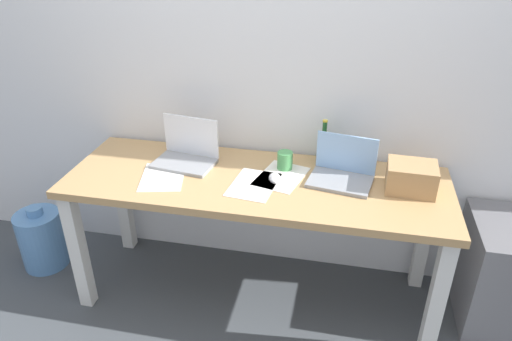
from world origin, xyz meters
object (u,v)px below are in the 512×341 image
at_px(laptop_left, 187,153).
at_px(beer_bottle, 323,148).
at_px(cardboard_box, 411,177).
at_px(coffee_mug, 285,161).
at_px(desk, 256,196).
at_px(computer_mouse, 275,179).
at_px(water_cooler_jug, 42,239).
at_px(filing_cabinet, 504,273).
at_px(laptop_right, 342,172).

bearing_deg(laptop_left, beer_bottle, 10.94).
height_order(cardboard_box, coffee_mug, cardboard_box).
height_order(desk, computer_mouse, computer_mouse).
bearing_deg(desk, cardboard_box, 3.61).
xyz_separation_m(beer_bottle, water_cooler_jug, (-1.64, -0.26, -0.66)).
height_order(coffee_mug, water_cooler_jug, coffee_mug).
xyz_separation_m(desk, beer_bottle, (0.31, 0.25, 0.19)).
bearing_deg(filing_cabinet, laptop_right, -179.13).
height_order(cardboard_box, filing_cabinet, cardboard_box).
height_order(beer_bottle, computer_mouse, beer_bottle).
bearing_deg(coffee_mug, cardboard_box, -8.62).
xyz_separation_m(desk, laptop_left, (-0.40, 0.11, 0.16)).
xyz_separation_m(laptop_left, beer_bottle, (0.71, 0.14, 0.04)).
distance_m(laptop_left, laptop_right, 0.82).
distance_m(desk, laptop_left, 0.44).
bearing_deg(laptop_right, laptop_left, 177.96).
relative_size(desk, filing_cabinet, 3.33).
bearing_deg(desk, coffee_mug, 48.71).
relative_size(computer_mouse, coffee_mug, 1.05).
relative_size(laptop_right, water_cooler_jug, 0.82).
height_order(laptop_left, filing_cabinet, laptop_left).
bearing_deg(cardboard_box, coffee_mug, 171.38).
xyz_separation_m(laptop_right, beer_bottle, (-0.11, 0.17, 0.04)).
xyz_separation_m(beer_bottle, cardboard_box, (0.43, -0.20, -0.02)).
relative_size(cardboard_box, water_cooler_jug, 0.56).
xyz_separation_m(beer_bottle, computer_mouse, (-0.22, -0.25, -0.07)).
distance_m(beer_bottle, filing_cabinet, 1.14).
relative_size(laptop_right, beer_bottle, 1.37).
xyz_separation_m(water_cooler_jug, filing_cabinet, (2.62, 0.10, 0.11)).
xyz_separation_m(laptop_left, computer_mouse, (0.50, -0.11, -0.04)).
bearing_deg(beer_bottle, filing_cabinet, -8.89).
relative_size(beer_bottle, coffee_mug, 2.59).
relative_size(coffee_mug, water_cooler_jug, 0.23).
bearing_deg(laptop_right, cardboard_box, -5.64).
relative_size(laptop_left, filing_cabinet, 0.59).
distance_m(beer_bottle, coffee_mug, 0.22).
relative_size(computer_mouse, filing_cabinet, 0.17).
distance_m(laptop_right, computer_mouse, 0.34).
height_order(desk, laptop_left, laptop_left).
xyz_separation_m(beer_bottle, filing_cabinet, (0.98, -0.15, -0.55)).
height_order(coffee_mug, filing_cabinet, coffee_mug).
distance_m(computer_mouse, filing_cabinet, 1.29).
bearing_deg(laptop_left, water_cooler_jug, -172.70).
distance_m(cardboard_box, coffee_mug, 0.63).
bearing_deg(filing_cabinet, water_cooler_jug, -177.75).
distance_m(coffee_mug, water_cooler_jug, 1.58).
xyz_separation_m(laptop_left, filing_cabinet, (1.69, -0.02, -0.51)).
bearing_deg(cardboard_box, computer_mouse, -175.58).
height_order(desk, cardboard_box, cardboard_box).
bearing_deg(beer_bottle, desk, -141.69).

